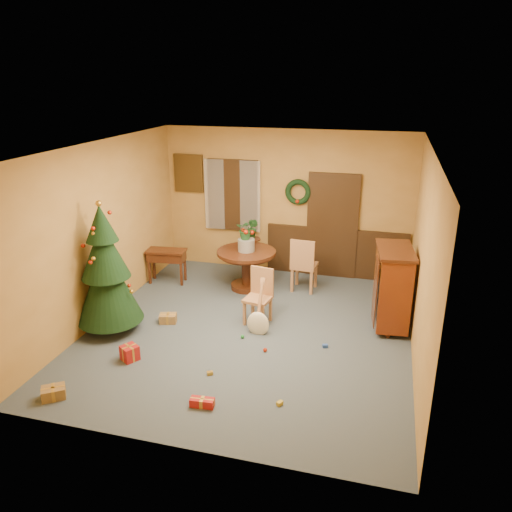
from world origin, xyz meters
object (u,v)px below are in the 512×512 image
(chair_near, at_px, (259,294))
(writing_desk, at_px, (167,258))
(christmas_tree, at_px, (106,271))
(dining_table, at_px, (246,262))
(sideboard, at_px, (392,286))

(chair_near, relative_size, writing_desk, 1.16)
(chair_near, bearing_deg, writing_desk, 152.19)
(chair_near, xyz_separation_m, christmas_tree, (-2.22, -0.90, 0.52))
(dining_table, height_order, chair_near, chair_near)
(christmas_tree, height_order, writing_desk, christmas_tree)
(dining_table, relative_size, chair_near, 1.21)
(chair_near, height_order, writing_desk, chair_near)
(dining_table, xyz_separation_m, writing_desk, (-1.59, -0.10, -0.03))
(dining_table, height_order, christmas_tree, christmas_tree)
(writing_desk, bearing_deg, chair_near, -27.81)
(christmas_tree, relative_size, sideboard, 1.61)
(chair_near, bearing_deg, dining_table, 115.06)
(christmas_tree, relative_size, writing_desk, 2.69)
(dining_table, bearing_deg, chair_near, -64.94)
(dining_table, height_order, sideboard, sideboard)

